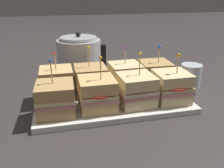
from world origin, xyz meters
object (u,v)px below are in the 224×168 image
object	(u,v)px
sandwich_back_far_left	(57,83)
sandwich_back_far_right	(155,75)
sandwich_back_center_left	(91,80)
sandwich_front_center_left	(97,94)
sandwich_front_center_right	(136,90)
drinking_glass	(191,75)
sandwich_front_far_left	(56,99)
sandwich_front_far_right	(171,87)
sandwich_back_center_right	(125,77)
kettle_steel	(80,58)
serving_platter	(112,101)

from	to	relation	value
sandwich_back_far_left	sandwich_back_far_right	size ratio (longest dim) A/B	0.97
sandwich_back_far_left	sandwich_back_far_right	bearing A→B (deg)	-0.25
sandwich_back_far_left	sandwich_back_center_left	world-z (taller)	sandwich_back_center_left
sandwich_front_center_left	sandwich_front_center_right	distance (m)	0.12
sandwich_back_center_left	drinking_glass	xyz separation A→B (m)	(0.39, 0.02, -0.02)
sandwich_front_center_left	drinking_glass	xyz separation A→B (m)	(0.39, 0.14, -0.02)
sandwich_front_far_left	sandwich_front_far_right	bearing A→B (deg)	0.22
sandwich_back_center_right	sandwich_front_center_right	bearing A→B (deg)	-89.86
sandwich_front_center_left	sandwich_back_center_left	bearing A→B (deg)	90.85
sandwich_front_center_left	sandwich_back_center_left	distance (m)	0.12
sandwich_back_far_left	kettle_steel	bearing A→B (deg)	64.97
sandwich_front_center_right	sandwich_back_center_left	world-z (taller)	same
sandwich_front_far_left	sandwich_back_far_right	xyz separation A→B (m)	(0.36, 0.12, 0.00)
kettle_steel	serving_platter	bearing A→B (deg)	-74.54
sandwich_front_center_right	sandwich_back_far_left	world-z (taller)	sandwich_front_center_right
drinking_glass	sandwich_front_center_right	bearing A→B (deg)	-153.16
sandwich_back_center_right	kettle_steel	bearing A→B (deg)	122.92
serving_platter	sandwich_back_center_left	xyz separation A→B (m)	(-0.06, 0.06, 0.06)
sandwich_front_far_left	sandwich_front_far_right	distance (m)	0.36
sandwich_front_far_right	sandwich_back_center_left	world-z (taller)	sandwich_back_center_left
sandwich_front_far_left	sandwich_front_far_right	xyz separation A→B (m)	(0.36, 0.00, 0.00)
kettle_steel	sandwich_front_center_right	bearing A→B (deg)	-67.47
sandwich_front_far_right	sandwich_front_center_left	bearing A→B (deg)	179.98
sandwich_front_center_left	sandwich_back_center_right	xyz separation A→B (m)	(0.12, 0.12, -0.00)
sandwich_front_center_left	sandwich_back_center_left	size ratio (longest dim) A/B	0.99
sandwich_back_far_left	sandwich_back_center_left	xyz separation A→B (m)	(0.11, -0.00, -0.00)
serving_platter	sandwich_front_center_right	size ratio (longest dim) A/B	2.98
sandwich_front_center_left	sandwich_back_far_left	bearing A→B (deg)	133.36
sandwich_back_far_right	kettle_steel	bearing A→B (deg)	139.48
sandwich_front_far_left	drinking_glass	size ratio (longest dim) A/B	1.85
sandwich_front_far_left	drinking_glass	distance (m)	0.53
sandwich_front_far_right	sandwich_back_far_left	distance (m)	0.38
sandwich_front_far_right	sandwich_back_far_left	bearing A→B (deg)	160.99
drinking_glass	sandwich_front_far_left	bearing A→B (deg)	-164.78
sandwich_front_center_left	drinking_glass	size ratio (longest dim) A/B	1.89
serving_platter	sandwich_back_far_right	size ratio (longest dim) A/B	3.12
sandwich_front_center_left	sandwich_back_far_left	xyz separation A→B (m)	(-0.12, 0.12, -0.00)
sandwich_front_far_left	sandwich_front_center_right	bearing A→B (deg)	0.66
sandwich_front_center_left	drinking_glass	world-z (taller)	sandwich_front_center_left
sandwich_front_center_right	sandwich_back_far_left	bearing A→B (deg)	153.01
sandwich_front_center_right	sandwich_back_far_right	bearing A→B (deg)	46.83
sandwich_front_far_right	sandwich_back_center_right	bearing A→B (deg)	134.11
sandwich_front_center_left	sandwich_back_far_right	size ratio (longest dim) A/B	1.04
serving_platter	sandwich_front_center_right	distance (m)	0.10
sandwich_front_center_right	sandwich_back_center_right	size ratio (longest dim) A/B	1.07
serving_platter	sandwich_front_far_right	size ratio (longest dim) A/B	3.13
sandwich_back_center_left	sandwich_back_far_right	bearing A→B (deg)	0.30
sandwich_back_far_right	drinking_glass	xyz separation A→B (m)	(0.16, 0.02, -0.02)
sandwich_back_far_left	kettle_steel	distance (m)	0.24
kettle_steel	sandwich_front_center_left	bearing A→B (deg)	-87.21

